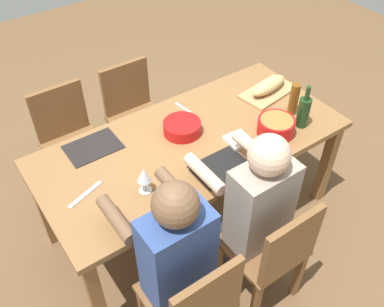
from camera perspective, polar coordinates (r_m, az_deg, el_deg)
The scene contains 21 objects.
ground_plane at distance 3.14m, azimuth -0.00°, elevation -8.45°, with size 8.00×8.00×0.00m, color brown.
dining_table at distance 2.66m, azimuth -0.00°, elevation 0.47°, with size 1.91×0.90×0.74m.
chair_near_center at distance 2.42m, azimuth 10.83°, elevation -12.79°, with size 0.40×0.40×0.85m.
diner_near_center at distance 2.32m, azimuth 8.42°, elevation -6.82°, with size 0.41×0.53×1.20m.
chair_far_center at distance 3.29m, azimuth -7.78°, elevation 5.59°, with size 0.40×0.40×0.85m.
chair_far_left at distance 3.15m, azimuth -16.13°, elevation 2.10°, with size 0.40×0.40×0.85m.
chair_near_left at distance 2.22m, azimuth 0.34°, elevation -19.48°, with size 0.40×0.40×0.85m.
diner_near_left at distance 2.12m, azimuth -2.58°, elevation -13.14°, with size 0.41×0.53×1.20m.
serving_bowl_pasta at distance 2.64m, azimuth -1.34°, elevation 3.61°, with size 0.24×0.24×0.08m.
serving_bowl_fruit at distance 2.67m, azimuth 11.22°, elevation 3.68°, with size 0.23×0.23×0.11m.
cutting_board at distance 3.05m, azimuth 10.14°, elevation 8.12°, with size 0.40×0.22×0.02m, color tan.
bread_loaf at distance 3.02m, azimuth 10.27°, elevation 8.98°, with size 0.32×0.11×0.09m, color tan.
wine_bottle at distance 2.75m, azimuth 14.77°, elevation 5.48°, with size 0.08×0.08×0.29m.
beer_bottle at distance 2.84m, azimuth 13.54°, elevation 7.13°, with size 0.06×0.06×0.22m, color brown.
wine_glass at distance 2.24m, azimuth -6.47°, elevation -3.00°, with size 0.08×0.08×0.17m.
placemat_near_center at distance 2.44m, azimuth 3.92°, elevation -1.81°, with size 0.32×0.23×0.01m, color black.
fork_far_center at distance 2.85m, azimuth -1.05°, elevation 6.03°, with size 0.02×0.17×0.01m, color silver.
placemat_far_left at distance 2.63m, azimuth -13.15°, elevation 0.86°, with size 0.32×0.23×0.01m, color black.
fork_near_left at distance 2.21m, azimuth -10.00°, elevation -8.76°, with size 0.02×0.17×0.01m, color silver.
carving_knife at distance 2.36m, azimuth -14.14°, elevation -5.37°, with size 0.23×0.02×0.01m, color silver.
napkin_stack at distance 2.61m, azimuth 6.20°, elevation 1.81°, with size 0.14×0.14×0.02m, color white.
Camera 1 is at (-1.13, -1.61, 2.45)m, focal length 39.71 mm.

